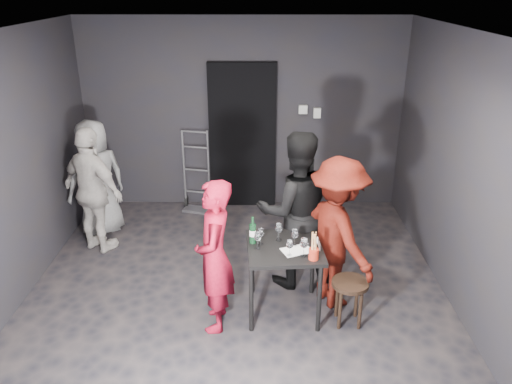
{
  "coord_description": "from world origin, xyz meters",
  "views": [
    {
      "loc": [
        0.24,
        -4.42,
        3.13
      ],
      "look_at": [
        0.21,
        0.25,
        1.13
      ],
      "focal_mm": 35.0,
      "sensor_mm": 36.0,
      "label": 1
    }
  ],
  "objects_px": {
    "tasting_table": "(284,255)",
    "stool": "(350,290)",
    "man_maroon": "(338,229)",
    "wine_bottle": "(253,233)",
    "breadstick_cup": "(314,246)",
    "server_red": "(215,256)",
    "bystander_cream": "(93,188)",
    "woman_black": "(296,198)",
    "bystander_grey": "(96,177)",
    "hand_truck": "(197,195)"
  },
  "relations": [
    {
      "from": "stool",
      "to": "server_red",
      "type": "relative_size",
      "value": 0.31
    },
    {
      "from": "woman_black",
      "to": "hand_truck",
      "type": "bearing_deg",
      "value": -65.3
    },
    {
      "from": "server_red",
      "to": "bystander_cream",
      "type": "xyz_separation_m",
      "value": [
        -1.58,
        1.48,
        0.06
      ]
    },
    {
      "from": "wine_bottle",
      "to": "breadstick_cup",
      "type": "relative_size",
      "value": 0.95
    },
    {
      "from": "server_red",
      "to": "stool",
      "type": "bearing_deg",
      "value": 89.75
    },
    {
      "from": "bystander_cream",
      "to": "wine_bottle",
      "type": "relative_size",
      "value": 5.93
    },
    {
      "from": "man_maroon",
      "to": "bystander_grey",
      "type": "height_order",
      "value": "man_maroon"
    },
    {
      "from": "bystander_grey",
      "to": "wine_bottle",
      "type": "distance_m",
      "value": 2.62
    },
    {
      "from": "tasting_table",
      "to": "man_maroon",
      "type": "relative_size",
      "value": 0.45
    },
    {
      "from": "man_maroon",
      "to": "wine_bottle",
      "type": "xyz_separation_m",
      "value": [
        -0.84,
        -0.11,
        0.02
      ]
    },
    {
      "from": "woman_black",
      "to": "wine_bottle",
      "type": "height_order",
      "value": "woman_black"
    },
    {
      "from": "tasting_table",
      "to": "bystander_grey",
      "type": "relative_size",
      "value": 0.48
    },
    {
      "from": "tasting_table",
      "to": "woman_black",
      "type": "xyz_separation_m",
      "value": [
        0.14,
        0.56,
        0.36
      ]
    },
    {
      "from": "tasting_table",
      "to": "stool",
      "type": "height_order",
      "value": "tasting_table"
    },
    {
      "from": "woman_black",
      "to": "bystander_grey",
      "type": "height_order",
      "value": "woman_black"
    },
    {
      "from": "bystander_cream",
      "to": "bystander_grey",
      "type": "height_order",
      "value": "bystander_cream"
    },
    {
      "from": "server_red",
      "to": "woman_black",
      "type": "height_order",
      "value": "woman_black"
    },
    {
      "from": "server_red",
      "to": "bystander_cream",
      "type": "height_order",
      "value": "bystander_cream"
    },
    {
      "from": "woman_black",
      "to": "breadstick_cup",
      "type": "distance_m",
      "value": 0.82
    },
    {
      "from": "man_maroon",
      "to": "stool",
      "type": "bearing_deg",
      "value": 165.84
    },
    {
      "from": "bystander_grey",
      "to": "server_red",
      "type": "bearing_deg",
      "value": 91.33
    },
    {
      "from": "tasting_table",
      "to": "wine_bottle",
      "type": "distance_m",
      "value": 0.38
    },
    {
      "from": "woman_black",
      "to": "wine_bottle",
      "type": "relative_size",
      "value": 7.28
    },
    {
      "from": "hand_truck",
      "to": "bystander_grey",
      "type": "height_order",
      "value": "bystander_grey"
    },
    {
      "from": "server_red",
      "to": "bystander_grey",
      "type": "height_order",
      "value": "bystander_grey"
    },
    {
      "from": "hand_truck",
      "to": "bystander_grey",
      "type": "xyz_separation_m",
      "value": [
        -1.19,
        -0.75,
        0.57
      ]
    },
    {
      "from": "tasting_table",
      "to": "stool",
      "type": "xyz_separation_m",
      "value": [
        0.63,
        -0.19,
        -0.27
      ]
    },
    {
      "from": "man_maroon",
      "to": "bystander_grey",
      "type": "xyz_separation_m",
      "value": [
        -2.88,
        1.54,
        -0.05
      ]
    },
    {
      "from": "tasting_table",
      "to": "breadstick_cup",
      "type": "bearing_deg",
      "value": -43.43
    },
    {
      "from": "woman_black",
      "to": "bystander_cream",
      "type": "xyz_separation_m",
      "value": [
        -2.38,
        0.7,
        -0.19
      ]
    },
    {
      "from": "woman_black",
      "to": "bystander_cream",
      "type": "bearing_deg",
      "value": -25.95
    },
    {
      "from": "woman_black",
      "to": "man_maroon",
      "type": "xyz_separation_m",
      "value": [
        0.39,
        -0.38,
        -0.17
      ]
    },
    {
      "from": "tasting_table",
      "to": "man_maroon",
      "type": "xyz_separation_m",
      "value": [
        0.53,
        0.18,
        0.19
      ]
    },
    {
      "from": "bystander_grey",
      "to": "bystander_cream",
      "type": "bearing_deg",
      "value": 62.84
    },
    {
      "from": "breadstick_cup",
      "to": "man_maroon",
      "type": "bearing_deg",
      "value": 56.51
    },
    {
      "from": "tasting_table",
      "to": "breadstick_cup",
      "type": "xyz_separation_m",
      "value": [
        0.25,
        -0.24,
        0.23
      ]
    },
    {
      "from": "server_red",
      "to": "breadstick_cup",
      "type": "distance_m",
      "value": 0.92
    },
    {
      "from": "man_maroon",
      "to": "tasting_table",
      "type": "bearing_deg",
      "value": 80.67
    },
    {
      "from": "tasting_table",
      "to": "breadstick_cup",
      "type": "height_order",
      "value": "breadstick_cup"
    },
    {
      "from": "hand_truck",
      "to": "wine_bottle",
      "type": "bearing_deg",
      "value": -57.28
    },
    {
      "from": "hand_truck",
      "to": "bystander_cream",
      "type": "bearing_deg",
      "value": -118.74
    },
    {
      "from": "server_red",
      "to": "breadstick_cup",
      "type": "height_order",
      "value": "server_red"
    },
    {
      "from": "server_red",
      "to": "woman_black",
      "type": "bearing_deg",
      "value": 132.65
    },
    {
      "from": "tasting_table",
      "to": "server_red",
      "type": "bearing_deg",
      "value": -161.97
    },
    {
      "from": "stool",
      "to": "wine_bottle",
      "type": "xyz_separation_m",
      "value": [
        -0.94,
        0.26,
        0.48
      ]
    },
    {
      "from": "man_maroon",
      "to": "bystander_cream",
      "type": "height_order",
      "value": "man_maroon"
    },
    {
      "from": "man_maroon",
      "to": "wine_bottle",
      "type": "relative_size",
      "value": 6.04
    },
    {
      "from": "hand_truck",
      "to": "tasting_table",
      "type": "distance_m",
      "value": 2.76
    },
    {
      "from": "tasting_table",
      "to": "bystander_grey",
      "type": "distance_m",
      "value": 2.91
    },
    {
      "from": "hand_truck",
      "to": "wine_bottle",
      "type": "relative_size",
      "value": 4.25
    }
  ]
}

